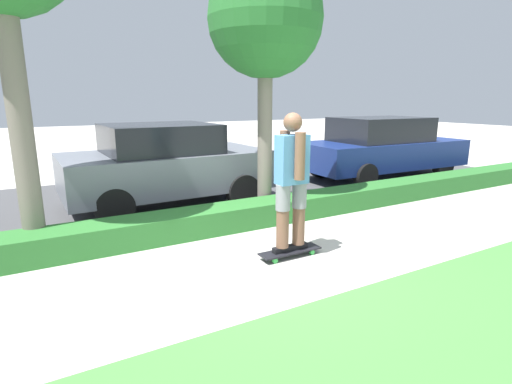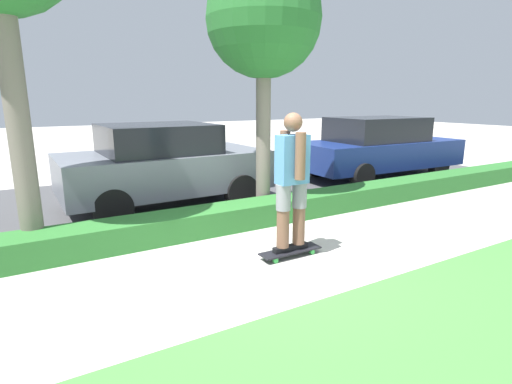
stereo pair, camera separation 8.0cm
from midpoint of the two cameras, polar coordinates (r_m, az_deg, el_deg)
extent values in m
plane|color=#BCB7AD|center=(5.06, 2.14, -10.61)|extent=(60.00, 60.00, 0.00)
cube|color=#474749|center=(8.73, -12.45, -0.62)|extent=(18.67, 5.00, 0.01)
cube|color=#2D702D|center=(6.33, -5.47, -3.90)|extent=(18.67, 0.60, 0.38)
cube|color=black|center=(5.35, 5.33, -8.38)|extent=(0.86, 0.24, 0.02)
cylinder|color=green|center=(5.47, 8.43, -8.50)|extent=(0.07, 0.04, 0.07)
cylinder|color=green|center=(5.60, 7.29, -7.93)|extent=(0.07, 0.04, 0.07)
cylinder|color=green|center=(5.15, 3.17, -9.77)|extent=(0.07, 0.04, 0.07)
cylinder|color=green|center=(5.29, 2.11, -9.11)|extent=(0.07, 0.04, 0.07)
cube|color=black|center=(5.27, 4.20, -8.19)|extent=(0.26, 0.09, 0.07)
cylinder|color=brown|center=(5.12, 4.28, -3.48)|extent=(0.16, 0.16, 0.83)
cylinder|color=gray|center=(5.06, 4.33, -0.77)|extent=(0.19, 0.19, 0.33)
cube|color=black|center=(5.41, 6.46, -7.67)|extent=(0.26, 0.09, 0.07)
cylinder|color=brown|center=(5.26, 6.58, -3.08)|extent=(0.16, 0.16, 0.83)
cylinder|color=gray|center=(5.20, 6.65, -0.43)|extent=(0.19, 0.19, 0.33)
cube|color=#4C84B7|center=(5.04, 5.63, 4.65)|extent=(0.40, 0.22, 0.62)
cylinder|color=brown|center=(4.89, 6.76, 5.10)|extent=(0.13, 0.13, 0.58)
cylinder|color=brown|center=(5.16, 4.58, 5.57)|extent=(0.13, 0.13, 0.58)
sphere|color=brown|center=(4.99, 5.75, 9.89)|extent=(0.24, 0.24, 0.24)
cylinder|color=#70665B|center=(5.86, -30.23, 8.00)|extent=(0.28, 0.28, 3.38)
cylinder|color=#70665B|center=(7.03, 1.59, 7.91)|extent=(0.25, 0.25, 2.79)
sphere|color=#286B2D|center=(7.11, 1.70, 23.50)|extent=(1.91, 1.91, 1.91)
cube|color=slate|center=(7.94, -12.29, 3.03)|extent=(3.87, 2.09, 0.72)
cube|color=black|center=(7.83, -13.32, 7.47)|extent=(2.03, 1.80, 0.54)
cylinder|color=black|center=(7.63, -1.57, 0.16)|extent=(0.64, 0.24, 0.64)
cylinder|color=black|center=(9.25, -6.90, 2.38)|extent=(0.64, 0.24, 0.64)
cylinder|color=black|center=(6.88, -19.26, -2.04)|extent=(0.64, 0.24, 0.64)
cylinder|color=black|center=(8.64, -21.51, 0.79)|extent=(0.64, 0.24, 0.64)
cube|color=navy|center=(11.07, 17.78, 5.25)|extent=(4.54, 1.98, 0.67)
cube|color=black|center=(10.91, 17.53, 8.54)|extent=(2.38, 1.68, 0.61)
cylinder|color=black|center=(11.67, 25.36, 3.33)|extent=(0.60, 0.22, 0.60)
cylinder|color=black|center=(12.69, 19.20, 4.56)|extent=(0.60, 0.22, 0.60)
cylinder|color=black|center=(9.55, 15.62, 2.19)|extent=(0.60, 0.22, 0.60)
cylinder|color=black|center=(10.78, 9.32, 3.72)|extent=(0.60, 0.22, 0.60)
camera|label=1|loc=(0.04, 90.43, -0.10)|focal=28.00mm
camera|label=2|loc=(0.04, -89.57, 0.10)|focal=28.00mm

